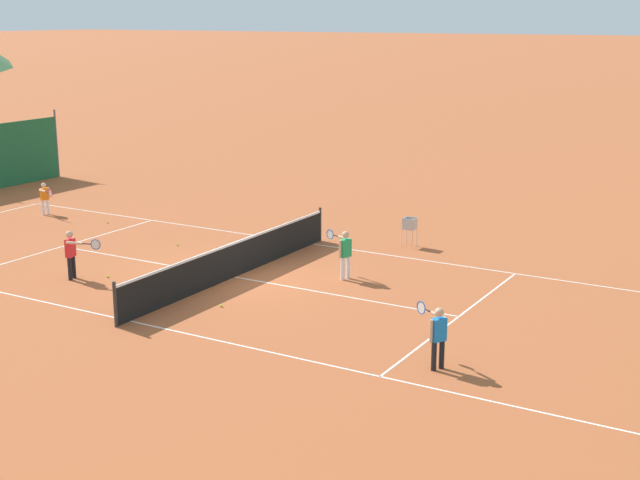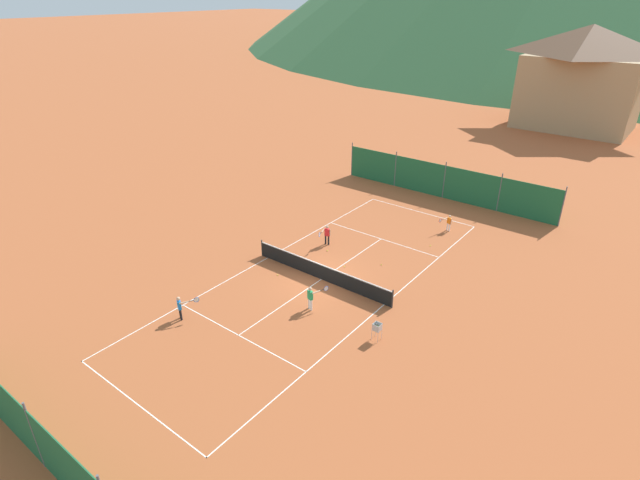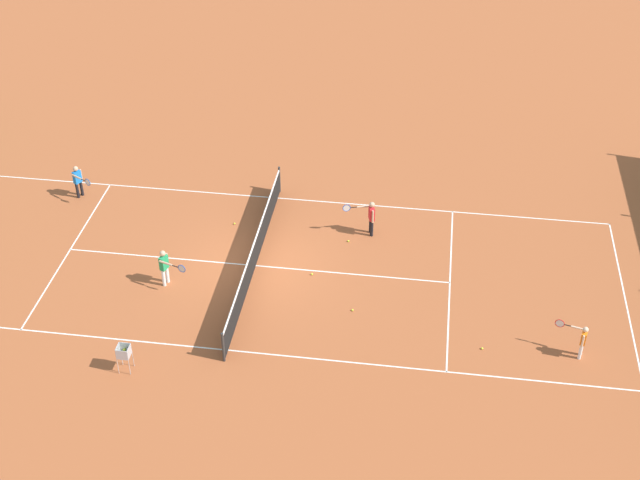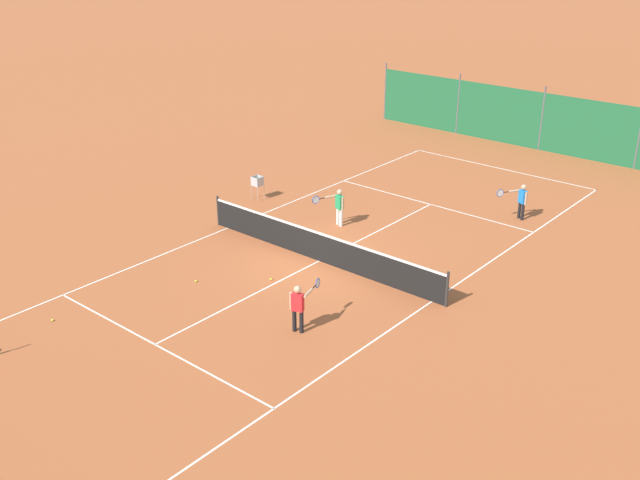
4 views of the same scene
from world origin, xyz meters
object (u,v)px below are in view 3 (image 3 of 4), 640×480
object	(u,v)px
player_far_service	(581,339)
tennis_ball_service_box	(348,241)
tennis_net	(255,254)
player_near_service	(165,265)
tennis_ball_mid_court	(352,310)
tennis_ball_far_corner	(235,224)
tennis_ball_by_net_left	(482,348)
ball_hopper	(124,353)
player_far_baseline	(370,216)
tennis_ball_by_net_right	(312,274)
player_near_baseline	(78,180)

from	to	relation	value
player_far_service	tennis_ball_service_box	xyz separation A→B (m)	(-4.65, -7.28, -0.63)
player_far_service	tennis_net	bearing A→B (deg)	-105.88
player_near_service	tennis_ball_mid_court	world-z (taller)	player_near_service
tennis_ball_mid_court	tennis_ball_far_corner	distance (m)	6.16
player_near_service	tennis_ball_by_net_left	distance (m)	10.19
tennis_ball_mid_court	tennis_ball_by_net_left	xyz separation A→B (m)	(1.18, 3.97, 0.00)
player_near_service	tennis_ball_far_corner	size ratio (longest dim) A/B	19.87
ball_hopper	player_far_baseline	bearing A→B (deg)	140.58
tennis_net	player_far_baseline	distance (m)	4.27
tennis_ball_by_net_right	tennis_ball_far_corner	xyz separation A→B (m)	(-2.45, -3.13, 0.00)
player_far_baseline	tennis_ball_by_net_left	xyz separation A→B (m)	(5.33, 3.84, -0.73)
tennis_ball_by_net_right	ball_hopper	world-z (taller)	ball_hopper
tennis_net	tennis_ball_mid_court	bearing A→B (deg)	62.01
player_near_service	tennis_ball_by_net_right	xyz separation A→B (m)	(-1.12, 4.54, -0.73)
player_near_service	tennis_net	bearing A→B (deg)	117.33
player_far_service	tennis_ball_by_net_left	bearing A→B (deg)	-87.69
player_far_service	tennis_ball_mid_court	size ratio (longest dim) A/B	17.17
tennis_ball_by_net_right	tennis_ball_far_corner	world-z (taller)	same
player_near_baseline	ball_hopper	world-z (taller)	player_near_baseline
tennis_ball_by_net_left	tennis_ball_far_corner	bearing A→B (deg)	-121.28
tennis_net	player_far_baseline	world-z (taller)	player_far_baseline
tennis_ball_service_box	tennis_ball_by_net_right	bearing A→B (deg)	-25.89
tennis_ball_mid_court	tennis_ball_by_net_right	bearing A→B (deg)	-136.64
tennis_ball_by_net_right	tennis_ball_far_corner	distance (m)	3.98
player_far_baseline	tennis_ball_mid_court	distance (m)	4.22
player_near_baseline	tennis_ball_service_box	xyz separation A→B (m)	(1.41, 10.07, -0.71)
tennis_ball_mid_court	ball_hopper	bearing A→B (deg)	-60.50
tennis_ball_by_net_right	player_far_baseline	bearing A→B (deg)	147.25
player_far_baseline	tennis_ball_mid_court	world-z (taller)	player_far_baseline
player_near_service	tennis_ball_by_net_right	bearing A→B (deg)	103.88
tennis_ball_by_net_left	player_far_baseline	bearing A→B (deg)	-144.21
player_near_service	tennis_ball_by_net_left	size ratio (longest dim) A/B	19.87
tennis_ball_mid_court	ball_hopper	size ratio (longest dim) A/B	0.07
tennis_ball_far_corner	player_near_baseline	bearing A→B (deg)	-98.96
tennis_ball_by_net_left	ball_hopper	distance (m)	10.38
player_far_service	tennis_ball_far_corner	bearing A→B (deg)	-114.23
player_far_service	tennis_ball_mid_court	bearing A→B (deg)	-99.01
player_far_baseline	tennis_ball_by_net_left	size ratio (longest dim) A/B	19.98
player_far_service	player_near_baseline	size ratio (longest dim) A/B	0.88
tennis_ball_mid_court	ball_hopper	distance (m)	7.07
player_far_service	ball_hopper	bearing A→B (deg)	-79.43
tennis_ball_by_net_right	player_near_baseline	bearing A→B (deg)	-110.45
tennis_ball_mid_court	tennis_ball_by_net_left	distance (m)	4.15
player_far_service	player_far_baseline	bearing A→B (deg)	-128.31
player_near_service	tennis_ball_far_corner	world-z (taller)	player_near_service
player_far_baseline	player_far_service	xyz separation A→B (m)	(5.22, 6.61, -0.10)
tennis_net	tennis_ball_far_corner	size ratio (longest dim) A/B	139.09
tennis_ball_far_corner	tennis_ball_service_box	bearing A→B (deg)	83.51
tennis_net	player_far_baseline	bearing A→B (deg)	123.04
tennis_ball_by_net_left	tennis_ball_by_net_right	distance (m)	6.15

